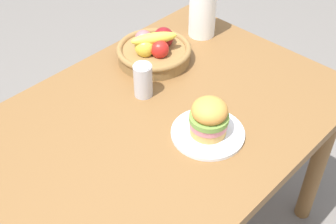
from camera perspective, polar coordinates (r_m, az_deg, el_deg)
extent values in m
cube|color=brown|center=(1.49, -2.47, -2.11)|extent=(1.40, 0.90, 0.04)
cylinder|color=brown|center=(2.00, 18.56, -6.00)|extent=(0.07, 0.07, 0.71)
cylinder|color=brown|center=(2.27, 2.44, 3.27)|extent=(0.07, 0.07, 0.71)
cylinder|color=white|center=(1.44, 5.07, -2.69)|extent=(0.24, 0.24, 0.01)
cylinder|color=tan|center=(1.43, 5.12, -2.09)|extent=(0.12, 0.12, 0.03)
cylinder|color=#C67075|center=(1.41, 5.18, -1.32)|extent=(0.12, 0.12, 0.02)
cylinder|color=olive|center=(1.40, 5.23, -0.72)|extent=(0.13, 0.13, 0.02)
ellipsoid|color=gold|center=(1.38, 5.31, 0.20)|extent=(0.11, 0.11, 0.08)
cylinder|color=silver|center=(1.56, -3.19, 4.00)|extent=(0.07, 0.07, 0.12)
cylinder|color=silver|center=(1.52, -3.28, 5.89)|extent=(0.06, 0.06, 0.00)
cylinder|color=olive|center=(1.75, -1.79, 7.30)|extent=(0.28, 0.28, 0.05)
torus|color=olive|center=(1.74, -1.80, 7.98)|extent=(0.29, 0.29, 0.02)
sphere|color=maroon|center=(1.75, -0.56, 9.46)|extent=(0.08, 0.08, 0.08)
sphere|color=#D16066|center=(1.75, -3.12, 9.27)|extent=(0.07, 0.07, 0.07)
sphere|color=gold|center=(1.70, -2.95, 8.24)|extent=(0.08, 0.08, 0.08)
sphere|color=red|center=(1.69, -1.06, 7.99)|extent=(0.07, 0.07, 0.07)
ellipsoid|color=yellow|center=(1.69, -1.79, 9.32)|extent=(0.18, 0.13, 0.05)
cylinder|color=white|center=(1.87, 4.43, 13.00)|extent=(0.11, 0.11, 0.24)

